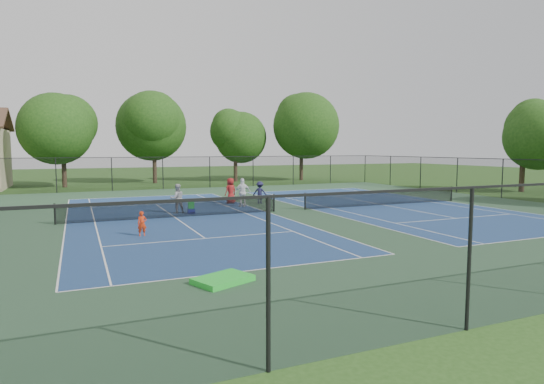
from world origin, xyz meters
name	(u,v)px	position (x,y,z in m)	size (l,w,h in m)	color
ground	(290,211)	(0.00, 0.00, 0.00)	(140.00, 140.00, 0.00)	#234716
court_pad	(290,211)	(0.00, 0.00, 0.00)	(36.00, 36.00, 0.01)	#2A4A2C
tennis_court_left	(175,216)	(-7.00, 0.00, 0.10)	(12.00, 23.83, 1.07)	navy
tennis_court_right	(384,204)	(7.00, 0.00, 0.10)	(12.00, 23.83, 1.07)	navy
perimeter_fence	(290,185)	(0.00, 0.00, 1.60)	(36.08, 36.08, 3.02)	black
tree_back_a	(62,125)	(-13.00, 24.00, 6.04)	(6.80, 6.80, 9.15)	#2D2116
tree_back_b	(154,123)	(-4.00, 26.00, 6.60)	(7.60, 7.60, 10.03)	#2D2116
tree_back_c	(235,134)	(5.00, 25.00, 5.48)	(6.00, 6.00, 8.40)	#2D2116
tree_back_d	(302,123)	(13.00, 24.00, 6.82)	(7.80, 7.80, 10.37)	#2D2116
tree_side_f	(524,132)	(24.00, 3.00, 5.25)	(5.80, 5.80, 8.12)	#2D2116
child_player	(142,224)	(-9.36, -4.75, 0.54)	(0.39, 0.26, 1.08)	red
instructor	(177,199)	(-6.52, 1.65, 0.86)	(0.84, 0.65, 1.73)	#949396
bystander_a	(243,192)	(-1.98, 2.97, 0.93)	(1.10, 0.46, 1.87)	silver
bystander_b	(260,193)	(-0.33, 4.08, 0.77)	(0.99, 0.57, 1.54)	#1B1A39
bystander_c	(231,191)	(-2.17, 4.90, 0.89)	(0.87, 0.56, 1.77)	maroon
ball_crate	(191,211)	(-5.83, 1.10, 0.15)	(0.41, 0.32, 0.31)	navy
ball_hopper	(191,205)	(-5.83, 1.10, 0.52)	(0.34, 0.28, 0.42)	green
green_tarp	(223,279)	(-8.18, -12.73, 0.09)	(1.56, 1.07, 0.16)	green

